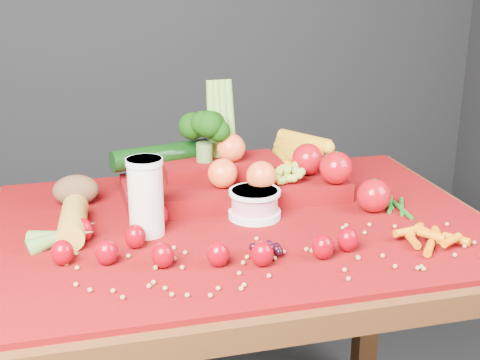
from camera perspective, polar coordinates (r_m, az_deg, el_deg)
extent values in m
cube|color=#3A240D|center=(1.47, 0.20, -4.85)|extent=(1.10, 0.80, 0.05)
cube|color=#3A240D|center=(1.90, -17.00, -12.59)|extent=(0.06, 0.06, 0.70)
cube|color=#3A240D|center=(2.07, 10.88, -9.32)|extent=(0.06, 0.06, 0.70)
cube|color=#6F0703|center=(1.46, 0.20, -3.74)|extent=(1.05, 0.75, 0.01)
cylinder|color=beige|center=(1.38, -8.04, -1.43)|extent=(0.07, 0.07, 0.16)
cylinder|color=silver|center=(1.35, -8.18, 1.56)|extent=(0.08, 0.08, 0.01)
cylinder|color=silver|center=(1.48, 1.25, -2.90)|extent=(0.12, 0.12, 0.02)
cylinder|color=#CB7C91|center=(1.46, 1.26, -1.75)|extent=(0.10, 0.10, 0.05)
cylinder|color=silver|center=(1.46, 1.26, -1.03)|extent=(0.11, 0.11, 0.01)
ellipsoid|color=#87000B|center=(1.34, -8.92, -4.78)|extent=(0.04, 0.04, 0.05)
cone|color=#0D4E10|center=(1.33, -8.98, -3.85)|extent=(0.03, 0.03, 0.01)
ellipsoid|color=#87000B|center=(1.28, -11.31, -6.07)|extent=(0.04, 0.04, 0.05)
cone|color=#0D4E10|center=(1.27, -11.38, -5.11)|extent=(0.03, 0.03, 0.01)
ellipsoid|color=#87000B|center=(1.25, -6.59, -6.41)|extent=(0.04, 0.04, 0.05)
cone|color=#0D4E10|center=(1.24, -6.63, -5.43)|extent=(0.03, 0.03, 0.01)
ellipsoid|color=#87000B|center=(1.25, -1.89, -6.33)|extent=(0.04, 0.04, 0.05)
cone|color=#0D4E10|center=(1.24, -1.90, -5.35)|extent=(0.03, 0.03, 0.01)
ellipsoid|color=#87000B|center=(1.25, 1.92, -6.31)|extent=(0.04, 0.04, 0.05)
cone|color=#0D4E10|center=(1.24, 1.93, -5.33)|extent=(0.03, 0.03, 0.01)
ellipsoid|color=#87000B|center=(1.29, 7.08, -5.69)|extent=(0.04, 0.04, 0.05)
cone|color=#0D4E10|center=(1.28, 7.12, -4.73)|extent=(0.03, 0.03, 0.01)
ellipsoid|color=#87000B|center=(1.43, -6.98, -3.00)|extent=(0.04, 0.04, 0.05)
cone|color=#0D4E10|center=(1.43, -7.02, -2.12)|extent=(0.03, 0.03, 0.01)
ellipsoid|color=#87000B|center=(1.39, -13.31, -4.17)|extent=(0.04, 0.04, 0.05)
cone|color=#0D4E10|center=(1.38, -13.38, -3.27)|extent=(0.03, 0.03, 0.01)
ellipsoid|color=#87000B|center=(1.32, 9.18, -5.03)|extent=(0.04, 0.04, 0.05)
cone|color=#0D4E10|center=(1.32, 9.24, -4.10)|extent=(0.03, 0.03, 0.01)
ellipsoid|color=#87000B|center=(1.30, -14.92, -6.00)|extent=(0.04, 0.04, 0.05)
cone|color=#0D4E10|center=(1.29, -15.00, -5.06)|extent=(0.03, 0.03, 0.01)
cylinder|color=gold|center=(1.42, -14.06, -3.47)|extent=(0.07, 0.18, 0.06)
ellipsoid|color=#53361F|center=(1.58, -13.84, -0.85)|extent=(0.10, 0.08, 0.07)
cube|color=#6F0703|center=(1.59, -0.49, -0.70)|extent=(0.52, 0.22, 0.04)
cube|color=#6F0703|center=(1.62, -1.62, 1.16)|extent=(0.28, 0.12, 0.03)
sphere|color=#960008|center=(1.56, 8.20, 1.04)|extent=(0.08, 0.08, 0.08)
sphere|color=#960008|center=(1.53, 11.35, -1.30)|extent=(0.08, 0.08, 0.08)
sphere|color=#960008|center=(1.61, 5.80, 1.78)|extent=(0.08, 0.08, 0.08)
sphere|color=red|center=(1.52, -1.50, 0.57)|extent=(0.07, 0.07, 0.07)
sphere|color=red|center=(1.50, 1.83, 0.35)|extent=(0.07, 0.07, 0.07)
sphere|color=red|center=(1.59, -0.77, 2.77)|extent=(0.07, 0.07, 0.07)
cylinder|color=#C49412|center=(1.68, 3.69, 1.78)|extent=(0.06, 0.17, 0.04)
cylinder|color=#C49412|center=(1.68, 4.35, 2.31)|extent=(0.04, 0.16, 0.04)
cylinder|color=#C49412|center=(1.68, 5.00, 2.85)|extent=(0.07, 0.17, 0.04)
cylinder|color=#C49412|center=(1.68, 5.50, 3.37)|extent=(0.10, 0.16, 0.04)
cylinder|color=#3F662D|center=(1.60, -3.03, 2.41)|extent=(0.04, 0.04, 0.04)
cylinder|color=olive|center=(1.63, -2.44, 4.64)|extent=(0.03, 0.06, 0.22)
cylinder|color=olive|center=(1.63, -1.89, 4.67)|extent=(0.02, 0.06, 0.22)
cylinder|color=olive|center=(1.63, -1.34, 4.71)|extent=(0.02, 0.06, 0.22)
cylinder|color=olive|center=(1.64, -0.80, 4.75)|extent=(0.03, 0.06, 0.22)
cylinder|color=black|center=(1.62, -6.77, 2.14)|extent=(0.25, 0.11, 0.05)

